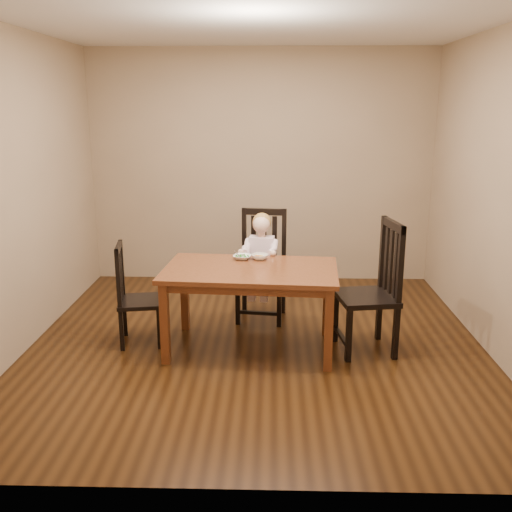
{
  "coord_description": "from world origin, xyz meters",
  "views": [
    {
      "loc": [
        0.13,
        -4.72,
        2.08
      ],
      "look_at": [
        -0.01,
        0.25,
        0.75
      ],
      "focal_mm": 40.0,
      "sensor_mm": 36.0,
      "label": 1
    }
  ],
  "objects_px": {
    "chair_left": "(135,296)",
    "toddler": "(261,255)",
    "chair_right": "(373,290)",
    "bowl_peas": "(242,257)",
    "bowl_veg": "(260,257)",
    "dining_table": "(251,278)",
    "chair_child": "(262,267)"
  },
  "relations": [
    {
      "from": "dining_table",
      "to": "bowl_peas",
      "type": "height_order",
      "value": "bowl_peas"
    },
    {
      "from": "toddler",
      "to": "bowl_veg",
      "type": "bearing_deg",
      "value": 96.23
    },
    {
      "from": "chair_right",
      "to": "bowl_veg",
      "type": "bearing_deg",
      "value": 64.99
    },
    {
      "from": "chair_child",
      "to": "chair_left",
      "type": "bearing_deg",
      "value": 38.21
    },
    {
      "from": "bowl_veg",
      "to": "chair_left",
      "type": "bearing_deg",
      "value": -170.61
    },
    {
      "from": "bowl_veg",
      "to": "chair_right",
      "type": "bearing_deg",
      "value": -16.27
    },
    {
      "from": "chair_left",
      "to": "chair_right",
      "type": "relative_size",
      "value": 0.8
    },
    {
      "from": "dining_table",
      "to": "chair_right",
      "type": "relative_size",
      "value": 1.33
    },
    {
      "from": "chair_right",
      "to": "bowl_peas",
      "type": "height_order",
      "value": "chair_right"
    },
    {
      "from": "bowl_veg",
      "to": "bowl_peas",
      "type": "bearing_deg",
      "value": 179.93
    },
    {
      "from": "dining_table",
      "to": "chair_right",
      "type": "distance_m",
      "value": 1.05
    },
    {
      "from": "dining_table",
      "to": "chair_child",
      "type": "relative_size",
      "value": 1.41
    },
    {
      "from": "chair_child",
      "to": "chair_right",
      "type": "xyz_separation_m",
      "value": [
        0.96,
        -0.78,
        0.03
      ]
    },
    {
      "from": "chair_right",
      "to": "toddler",
      "type": "xyz_separation_m",
      "value": [
        -0.96,
        0.72,
        0.11
      ]
    },
    {
      "from": "toddler",
      "to": "bowl_peas",
      "type": "relative_size",
      "value": 3.41
    },
    {
      "from": "dining_table",
      "to": "toddler",
      "type": "xyz_separation_m",
      "value": [
        0.08,
        0.72,
        0.01
      ]
    },
    {
      "from": "chair_child",
      "to": "chair_left",
      "type": "height_order",
      "value": "chair_child"
    },
    {
      "from": "toddler",
      "to": "bowl_veg",
      "type": "xyz_separation_m",
      "value": [
        -0.01,
        -0.44,
        0.1
      ]
    },
    {
      "from": "chair_right",
      "to": "toddler",
      "type": "distance_m",
      "value": 1.21
    },
    {
      "from": "dining_table",
      "to": "toddler",
      "type": "distance_m",
      "value": 0.72
    },
    {
      "from": "toddler",
      "to": "bowl_veg",
      "type": "distance_m",
      "value": 0.45
    },
    {
      "from": "dining_table",
      "to": "bowl_veg",
      "type": "xyz_separation_m",
      "value": [
        0.07,
        0.28,
        0.11
      ]
    },
    {
      "from": "toddler",
      "to": "bowl_peas",
      "type": "height_order",
      "value": "toddler"
    },
    {
      "from": "chair_left",
      "to": "bowl_peas",
      "type": "distance_m",
      "value": 1.01
    },
    {
      "from": "chair_child",
      "to": "chair_right",
      "type": "bearing_deg",
      "value": 147.93
    },
    {
      "from": "chair_left",
      "to": "bowl_peas",
      "type": "height_order",
      "value": "chair_left"
    },
    {
      "from": "bowl_peas",
      "to": "bowl_veg",
      "type": "relative_size",
      "value": 1.07
    },
    {
      "from": "chair_right",
      "to": "bowl_peas",
      "type": "xyz_separation_m",
      "value": [
        -1.13,
        0.28,
        0.2
      ]
    },
    {
      "from": "chair_left",
      "to": "toddler",
      "type": "height_order",
      "value": "toddler"
    },
    {
      "from": "chair_left",
      "to": "toddler",
      "type": "distance_m",
      "value": 1.29
    },
    {
      "from": "toddler",
      "to": "dining_table",
      "type": "bearing_deg",
      "value": 90.74
    },
    {
      "from": "chair_left",
      "to": "chair_right",
      "type": "height_order",
      "value": "chair_right"
    }
  ]
}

